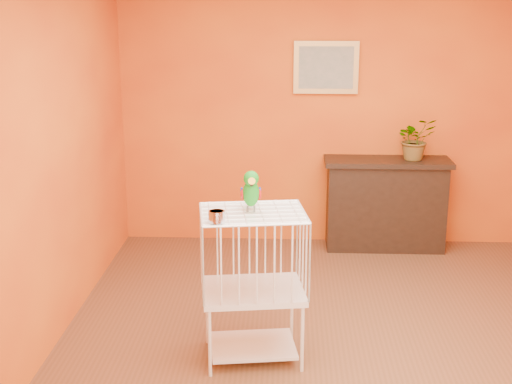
{
  "coord_description": "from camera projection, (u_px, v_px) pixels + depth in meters",
  "views": [
    {
      "loc": [
        -0.36,
        -4.69,
        2.4
      ],
      "look_at": [
        -0.56,
        -0.25,
        1.18
      ],
      "focal_mm": 50.0,
      "sensor_mm": 36.0,
      "label": 1
    }
  ],
  "objects": [
    {
      "name": "potted_plant",
      "position": [
        415.0,
        143.0,
        6.78
      ],
      "size": [
        0.46,
        0.49,
        0.32
      ],
      "primitive_type": "imported",
      "rotation": [
        0.0,
        0.0,
        0.28
      ],
      "color": "#26722D",
      "rests_on": "console_cabinet"
    },
    {
      "name": "framed_picture",
      "position": [
        326.0,
        67.0,
        6.81
      ],
      "size": [
        0.62,
        0.04,
        0.5
      ],
      "color": "#B48340",
      "rests_on": "room_shell"
    },
    {
      "name": "feed_cup",
      "position": [
        217.0,
        216.0,
        4.42
      ],
      "size": [
        0.1,
        0.1,
        0.07
      ],
      "primitive_type": "cylinder",
      "color": "silver",
      "rests_on": "birdcage"
    },
    {
      "name": "console_cabinet",
      "position": [
        385.0,
        204.0,
        6.95
      ],
      "size": [
        1.21,
        0.43,
        0.9
      ],
      "color": "black",
      "rests_on": "ground"
    },
    {
      "name": "birdcage",
      "position": [
        253.0,
        284.0,
        4.78
      ],
      "size": [
        0.74,
        0.61,
        1.04
      ],
      "rotation": [
        0.0,
        0.0,
        0.15
      ],
      "color": "silver",
      "rests_on": "ground"
    },
    {
      "name": "room_shell",
      "position": [
        342.0,
        125.0,
        4.71
      ],
      "size": [
        4.5,
        4.5,
        4.5
      ],
      "color": "orange",
      "rests_on": "ground"
    },
    {
      "name": "parrot",
      "position": [
        251.0,
        190.0,
        4.63
      ],
      "size": [
        0.14,
        0.25,
        0.28
      ],
      "rotation": [
        0.0,
        0.0,
        0.1
      ],
      "color": "#59544C",
      "rests_on": "birdcage"
    },
    {
      "name": "ground",
      "position": [
        335.0,
        342.0,
        5.13
      ],
      "size": [
        4.5,
        4.5,
        0.0
      ],
      "primitive_type": "plane",
      "color": "brown",
      "rests_on": "ground"
    }
  ]
}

